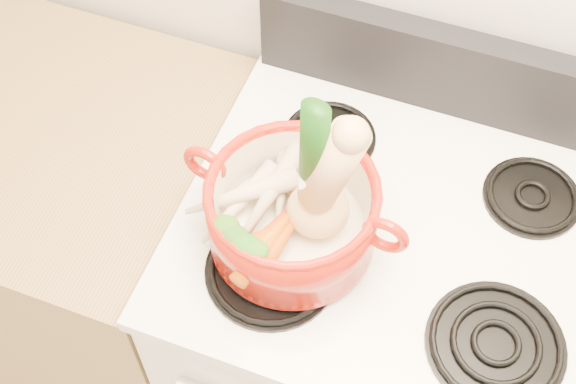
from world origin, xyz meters
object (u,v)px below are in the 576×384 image
at_px(stove_body, 380,343).
at_px(leek, 313,170).
at_px(squash, 320,180).
at_px(dutch_oven, 292,214).

height_order(stove_body, leek, leek).
height_order(stove_body, squash, squash).
distance_m(squash, leek, 0.03).
bearing_deg(stove_body, dutch_oven, -152.41).
height_order(dutch_oven, squash, squash).
bearing_deg(squash, dutch_oven, -168.60).
bearing_deg(dutch_oven, squash, 33.34).
xyz_separation_m(dutch_oven, squash, (0.04, 0.02, 0.09)).
bearing_deg(leek, squash, 38.26).
distance_m(stove_body, leek, 0.71).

